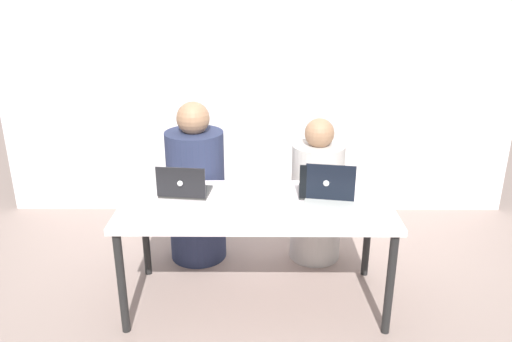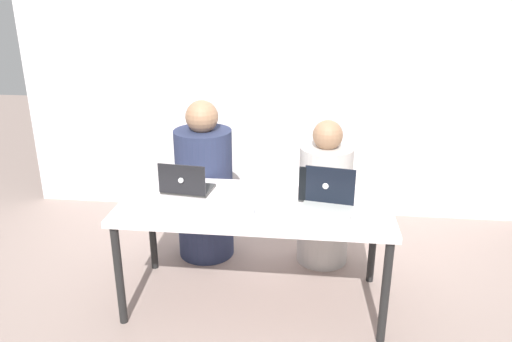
{
  "view_description": "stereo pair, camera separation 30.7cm",
  "coord_description": "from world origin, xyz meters",
  "px_view_note": "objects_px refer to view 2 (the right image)",
  "views": [
    {
      "loc": [
        0.02,
        -2.81,
        1.97
      ],
      "look_at": [
        0.0,
        0.07,
        0.89
      ],
      "focal_mm": 35.0,
      "sensor_mm": 36.0,
      "label": 1
    },
    {
      "loc": [
        0.33,
        -2.79,
        1.97
      ],
      "look_at": [
        0.0,
        0.07,
        0.89
      ],
      "focal_mm": 35.0,
      "sensor_mm": 36.0,
      "label": 2
    }
  ],
  "objects_px": {
    "laptop_front_right": "(327,203)",
    "water_glass_center": "(248,210)",
    "person_on_right": "(324,201)",
    "laptop_back_right": "(326,192)",
    "laptop_back_left": "(186,186)",
    "person_on_left": "(205,189)"
  },
  "relations": [
    {
      "from": "laptop_front_right",
      "to": "laptop_back_right",
      "type": "height_order",
      "value": "laptop_front_right"
    },
    {
      "from": "laptop_front_right",
      "to": "water_glass_center",
      "type": "relative_size",
      "value": 3.13
    },
    {
      "from": "laptop_back_left",
      "to": "laptop_front_right",
      "type": "bearing_deg",
      "value": 175.14
    },
    {
      "from": "person_on_left",
      "to": "laptop_back_left",
      "type": "height_order",
      "value": "person_on_left"
    },
    {
      "from": "person_on_right",
      "to": "water_glass_center",
      "type": "xyz_separation_m",
      "value": [
        -0.46,
        -0.8,
        0.27
      ]
    },
    {
      "from": "laptop_back_right",
      "to": "laptop_back_left",
      "type": "relative_size",
      "value": 1.02
    },
    {
      "from": "person_on_right",
      "to": "laptop_front_right",
      "type": "relative_size",
      "value": 3.21
    },
    {
      "from": "water_glass_center",
      "to": "laptop_front_right",
      "type": "bearing_deg",
      "value": 17.27
    },
    {
      "from": "laptop_back_right",
      "to": "laptop_back_left",
      "type": "distance_m",
      "value": 0.89
    },
    {
      "from": "laptop_back_left",
      "to": "water_glass_center",
      "type": "xyz_separation_m",
      "value": [
        0.44,
        -0.32,
        0.0
      ]
    },
    {
      "from": "laptop_back_left",
      "to": "water_glass_center",
      "type": "height_order",
      "value": "laptop_back_left"
    },
    {
      "from": "person_on_left",
      "to": "water_glass_center",
      "type": "bearing_deg",
      "value": 124.75
    },
    {
      "from": "laptop_front_right",
      "to": "laptop_back_left",
      "type": "relative_size",
      "value": 1.02
    },
    {
      "from": "laptop_back_right",
      "to": "laptop_back_left",
      "type": "xyz_separation_m",
      "value": [
        -0.89,
        0.01,
        -0.0
      ]
    },
    {
      "from": "person_on_left",
      "to": "laptop_front_right",
      "type": "height_order",
      "value": "person_on_left"
    },
    {
      "from": "person_on_right",
      "to": "laptop_back_right",
      "type": "height_order",
      "value": "person_on_right"
    },
    {
      "from": "person_on_right",
      "to": "laptop_back_left",
      "type": "height_order",
      "value": "person_on_right"
    },
    {
      "from": "water_glass_center",
      "to": "person_on_left",
      "type": "bearing_deg",
      "value": 118.41
    },
    {
      "from": "person_on_left",
      "to": "laptop_back_right",
      "type": "relative_size",
      "value": 3.55
    },
    {
      "from": "laptop_front_right",
      "to": "water_glass_center",
      "type": "xyz_separation_m",
      "value": [
        -0.45,
        -0.14,
        -0.01
      ]
    },
    {
      "from": "person_on_left",
      "to": "person_on_right",
      "type": "bearing_deg",
      "value": -173.66
    },
    {
      "from": "person_on_right",
      "to": "laptop_front_right",
      "type": "distance_m",
      "value": 0.71
    }
  ]
}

